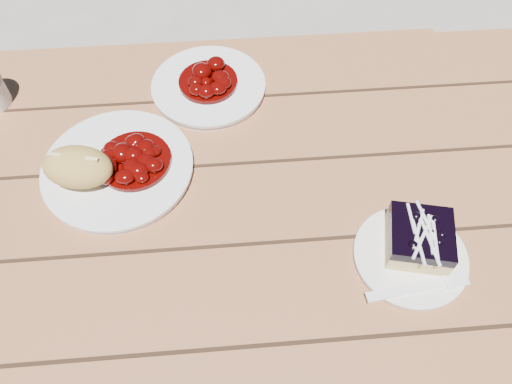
{
  "coord_description": "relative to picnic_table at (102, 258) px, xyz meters",
  "views": [
    {
      "loc": [
        0.26,
        -0.45,
        1.44
      ],
      "look_at": [
        0.29,
        -0.02,
        0.81
      ],
      "focal_mm": 35.0,
      "sensor_mm": 36.0,
      "label": 1
    }
  ],
  "objects": [
    {
      "name": "fork_dessert",
      "position": [
        0.5,
        -0.18,
        0.17
      ],
      "size": [
        0.16,
        0.05,
        0.0
      ],
      "primitive_type": null,
      "rotation": [
        0.0,
        0.0,
        -1.44
      ],
      "color": "white",
      "rests_on": "dessert_plate"
    },
    {
      "name": "blueberry_cake",
      "position": [
        0.53,
        -0.11,
        0.2
      ],
      "size": [
        0.11,
        0.11,
        0.05
      ],
      "rotation": [
        0.0,
        0.0,
        -0.22
      ],
      "color": "#F1D283",
      "rests_on": "dessert_plate"
    },
    {
      "name": "goulash_stew",
      "position": [
        0.09,
        0.08,
        0.2
      ],
      "size": [
        0.13,
        0.13,
        0.04
      ],
      "primitive_type": null,
      "color": "#510502",
      "rests_on": "main_plate"
    },
    {
      "name": "main_plate",
      "position": [
        0.06,
        0.08,
        0.17
      ],
      "size": [
        0.25,
        0.25,
        0.02
      ],
      "primitive_type": "cylinder",
      "color": "white",
      "rests_on": "picnic_table"
    },
    {
      "name": "dessert_plate",
      "position": [
        0.52,
        -0.12,
        0.17
      ],
      "size": [
        0.17,
        0.17,
        0.01
      ],
      "primitive_type": "cylinder",
      "color": "white",
      "rests_on": "picnic_table"
    },
    {
      "name": "bread_roll",
      "position": [
        0.01,
        0.06,
        0.21
      ],
      "size": [
        0.13,
        0.1,
        0.06
      ],
      "primitive_type": "ellipsoid",
      "rotation": [
        0.0,
        0.0,
        -0.22
      ],
      "color": "tan",
      "rests_on": "main_plate"
    },
    {
      "name": "second_plate",
      "position": [
        0.22,
        0.27,
        0.17
      ],
      "size": [
        0.21,
        0.21,
        0.02
      ],
      "primitive_type": "cylinder",
      "color": "white",
      "rests_on": "picnic_table"
    },
    {
      "name": "ground",
      "position": [
        0.0,
        0.0,
        -0.59
      ],
      "size": [
        60.0,
        60.0,
        0.0
      ],
      "primitive_type": "plane",
      "color": "gray",
      "rests_on": "ground"
    },
    {
      "name": "second_stew",
      "position": [
        0.22,
        0.27,
        0.2
      ],
      "size": [
        0.11,
        0.11,
        0.04
      ],
      "primitive_type": null,
      "color": "#510502",
      "rests_on": "second_plate"
    },
    {
      "name": "picnic_table",
      "position": [
        0.0,
        0.0,
        0.0
      ],
      "size": [
        2.0,
        1.55,
        0.75
      ],
      "color": "brown",
      "rests_on": "ground"
    }
  ]
}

